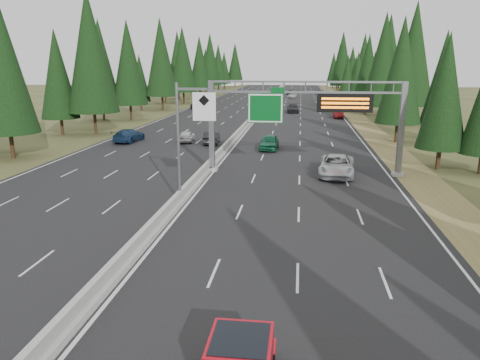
# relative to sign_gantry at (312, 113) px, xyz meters

# --- Properties ---
(road) EXTENTS (32.00, 260.00, 0.08)m
(road) POSITION_rel_sign_gantry_xyz_m (-8.92, 45.12, -5.23)
(road) COLOR black
(road) RESTS_ON ground
(shoulder_right) EXTENTS (3.60, 260.00, 0.06)m
(shoulder_right) POSITION_rel_sign_gantry_xyz_m (8.88, 45.12, -5.24)
(shoulder_right) COLOR olive
(shoulder_right) RESTS_ON ground
(shoulder_left) EXTENTS (3.60, 260.00, 0.06)m
(shoulder_left) POSITION_rel_sign_gantry_xyz_m (-26.72, 45.12, -5.24)
(shoulder_left) COLOR #38411E
(shoulder_left) RESTS_ON ground
(median_barrier) EXTENTS (0.70, 260.00, 0.85)m
(median_barrier) POSITION_rel_sign_gantry_xyz_m (-8.92, 45.12, -4.85)
(median_barrier) COLOR #9A9A95
(median_barrier) RESTS_ON road
(sign_gantry) EXTENTS (16.75, 0.98, 7.80)m
(sign_gantry) POSITION_rel_sign_gantry_xyz_m (0.00, 0.00, 0.00)
(sign_gantry) COLOR slate
(sign_gantry) RESTS_ON road
(hov_sign_pole) EXTENTS (2.80, 0.50, 8.00)m
(hov_sign_pole) POSITION_rel_sign_gantry_xyz_m (-8.33, -9.92, -0.54)
(hov_sign_pole) COLOR slate
(hov_sign_pole) RESTS_ON road
(tree_row_right) EXTENTS (11.83, 239.98, 18.59)m
(tree_row_right) POSITION_rel_sign_gantry_xyz_m (13.25, 39.81, 3.85)
(tree_row_right) COLOR black
(tree_row_right) RESTS_ON ground
(tree_row_left) EXTENTS (12.19, 243.21, 18.78)m
(tree_row_left) POSITION_rel_sign_gantry_xyz_m (-30.52, 39.29, 4.07)
(tree_row_left) COLOR black
(tree_row_left) RESTS_ON ground
(silver_minivan) EXTENTS (3.38, 6.34, 1.69)m
(silver_minivan) POSITION_rel_sign_gantry_xyz_m (2.17, -0.39, -4.34)
(silver_minivan) COLOR #B4B4B9
(silver_minivan) RESTS_ON road
(car_ahead_green) EXTENTS (2.01, 4.78, 1.62)m
(car_ahead_green) POSITION_rel_sign_gantry_xyz_m (-4.28, 11.32, -4.38)
(car_ahead_green) COLOR #176642
(car_ahead_green) RESTS_ON road
(car_ahead_dkred) EXTENTS (1.61, 4.56, 1.50)m
(car_ahead_dkred) POSITION_rel_sign_gantry_xyz_m (5.58, 43.67, -4.44)
(car_ahead_dkred) COLOR #5C0D0F
(car_ahead_dkred) RESTS_ON road
(car_ahead_dkgrey) EXTENTS (2.47, 5.63, 1.61)m
(car_ahead_dkgrey) POSITION_rel_sign_gantry_xyz_m (-2.42, 52.31, -4.38)
(car_ahead_dkgrey) COLOR black
(car_ahead_dkgrey) RESTS_ON road
(car_ahead_white) EXTENTS (2.48, 4.84, 1.31)m
(car_ahead_white) POSITION_rel_sign_gantry_xyz_m (-3.29, 92.52, -4.53)
(car_ahead_white) COLOR silver
(car_ahead_white) RESTS_ON road
(car_ahead_far) EXTENTS (2.09, 4.56, 1.52)m
(car_ahead_far) POSITION_rel_sign_gantry_xyz_m (-4.29, 107.40, -4.43)
(car_ahead_far) COLOR black
(car_ahead_far) RESTS_ON road
(car_onc_near) EXTENTS (1.93, 4.63, 1.49)m
(car_onc_near) POSITION_rel_sign_gantry_xyz_m (-11.27, 14.25, -4.44)
(car_onc_near) COLOR black
(car_onc_near) RESTS_ON road
(car_onc_blue) EXTENTS (2.72, 5.59, 1.57)m
(car_onc_blue) POSITION_rel_sign_gantry_xyz_m (-21.44, 14.30, -4.40)
(car_onc_blue) COLOR navy
(car_onc_blue) RESTS_ON road
(car_onc_white) EXTENTS (1.98, 4.21, 1.39)m
(car_onc_white) POSITION_rel_sign_gantry_xyz_m (-14.49, 15.15, -4.49)
(car_onc_white) COLOR silver
(car_onc_white) RESTS_ON road
(car_onc_far) EXTENTS (2.52, 5.04, 1.37)m
(car_onc_far) POSITION_rel_sign_gantry_xyz_m (-22.51, 58.51, -4.50)
(car_onc_far) COLOR black
(car_onc_far) RESTS_ON road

